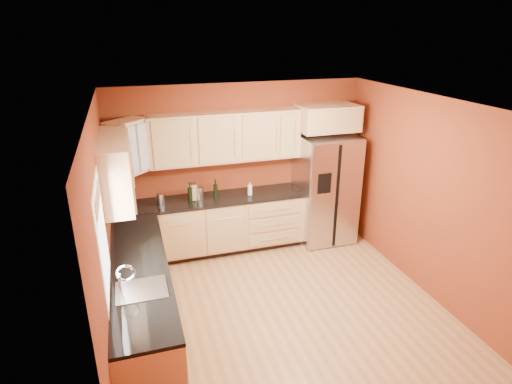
# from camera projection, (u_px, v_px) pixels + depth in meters

# --- Properties ---
(floor) EXTENTS (4.00, 4.00, 0.00)m
(floor) POSITION_uv_depth(u_px,v_px,m) (281.00, 307.00, 5.51)
(floor) COLOR #9D6D3C
(floor) RESTS_ON ground
(ceiling) EXTENTS (4.00, 4.00, 0.00)m
(ceiling) POSITION_uv_depth(u_px,v_px,m) (286.00, 104.00, 4.57)
(ceiling) COLOR white
(ceiling) RESTS_ON wall_back
(wall_back) EXTENTS (4.00, 0.04, 2.60)m
(wall_back) POSITION_uv_depth(u_px,v_px,m) (239.00, 166.00, 6.82)
(wall_back) COLOR maroon
(wall_back) RESTS_ON floor
(wall_front) EXTENTS (4.00, 0.04, 2.60)m
(wall_front) POSITION_uv_depth(u_px,v_px,m) (375.00, 319.00, 3.26)
(wall_front) COLOR maroon
(wall_front) RESTS_ON floor
(wall_left) EXTENTS (0.04, 4.00, 2.60)m
(wall_left) POSITION_uv_depth(u_px,v_px,m) (105.00, 238.00, 4.49)
(wall_left) COLOR maroon
(wall_left) RESTS_ON floor
(wall_right) EXTENTS (0.04, 4.00, 2.60)m
(wall_right) POSITION_uv_depth(u_px,v_px,m) (426.00, 196.00, 5.59)
(wall_right) COLOR maroon
(wall_right) RESTS_ON floor
(base_cabinets_back) EXTENTS (2.90, 0.60, 0.88)m
(base_cabinets_back) POSITION_uv_depth(u_px,v_px,m) (211.00, 226.00, 6.72)
(base_cabinets_back) COLOR tan
(base_cabinets_back) RESTS_ON floor
(base_cabinets_left) EXTENTS (0.60, 2.80, 0.88)m
(base_cabinets_left) POSITION_uv_depth(u_px,v_px,m) (142.00, 302.00, 4.89)
(base_cabinets_left) COLOR tan
(base_cabinets_left) RESTS_ON floor
(countertop_back) EXTENTS (2.90, 0.62, 0.04)m
(countertop_back) POSITION_uv_depth(u_px,v_px,m) (210.00, 200.00, 6.54)
(countertop_back) COLOR black
(countertop_back) RESTS_ON base_cabinets_back
(countertop_left) EXTENTS (0.62, 2.80, 0.04)m
(countertop_left) POSITION_uv_depth(u_px,v_px,m) (139.00, 267.00, 4.72)
(countertop_left) COLOR black
(countertop_left) RESTS_ON base_cabinets_left
(upper_cabinets_back) EXTENTS (2.30, 0.33, 0.75)m
(upper_cabinets_back) POSITION_uv_depth(u_px,v_px,m) (226.00, 137.00, 6.42)
(upper_cabinets_back) COLOR tan
(upper_cabinets_back) RESTS_ON wall_back
(upper_cabinets_left) EXTENTS (0.33, 1.35, 0.75)m
(upper_cabinets_left) POSITION_uv_depth(u_px,v_px,m) (115.00, 169.00, 4.99)
(upper_cabinets_left) COLOR tan
(upper_cabinets_left) RESTS_ON wall_left
(corner_upper_cabinet) EXTENTS (0.67, 0.67, 0.75)m
(corner_upper_cabinet) POSITION_uv_depth(u_px,v_px,m) (128.00, 147.00, 5.88)
(corner_upper_cabinet) COLOR tan
(corner_upper_cabinet) RESTS_ON wall_back
(over_fridge_cabinet) EXTENTS (0.92, 0.60, 0.40)m
(over_fridge_cabinet) POSITION_uv_depth(u_px,v_px,m) (327.00, 118.00, 6.65)
(over_fridge_cabinet) COLOR tan
(over_fridge_cabinet) RESTS_ON wall_back
(refrigerator) EXTENTS (0.90, 0.75, 1.78)m
(refrigerator) POSITION_uv_depth(u_px,v_px,m) (325.00, 189.00, 7.01)
(refrigerator) COLOR silver
(refrigerator) RESTS_ON floor
(window) EXTENTS (0.03, 0.90, 1.00)m
(window) POSITION_uv_depth(u_px,v_px,m) (103.00, 238.00, 3.96)
(window) COLOR white
(window) RESTS_ON wall_left
(sink_faucet) EXTENTS (0.50, 0.42, 0.30)m
(sink_faucet) POSITION_uv_depth(u_px,v_px,m) (140.00, 277.00, 4.22)
(sink_faucet) COLOR silver
(sink_faucet) RESTS_ON countertop_left
(canister_left) EXTENTS (0.12, 0.12, 0.18)m
(canister_left) POSITION_uv_depth(u_px,v_px,m) (161.00, 200.00, 6.25)
(canister_left) COLOR silver
(canister_left) RESTS_ON countertop_back
(canister_right) EXTENTS (0.15, 0.15, 0.18)m
(canister_right) POSITION_uv_depth(u_px,v_px,m) (200.00, 193.00, 6.49)
(canister_right) COLOR silver
(canister_right) RESTS_ON countertop_back
(wine_bottle_a) EXTENTS (0.08, 0.08, 0.31)m
(wine_bottle_a) POSITION_uv_depth(u_px,v_px,m) (190.00, 192.00, 6.36)
(wine_bottle_a) COLOR black
(wine_bottle_a) RESTS_ON countertop_back
(wine_bottle_b) EXTENTS (0.08, 0.08, 0.30)m
(wine_bottle_b) POSITION_uv_depth(u_px,v_px,m) (216.00, 189.00, 6.50)
(wine_bottle_b) COLOR black
(wine_bottle_b) RESTS_ON countertop_back
(knife_block) EXTENTS (0.15, 0.14, 0.24)m
(knife_block) POSITION_uv_depth(u_px,v_px,m) (193.00, 192.00, 6.44)
(knife_block) COLOR tan
(knife_block) RESTS_ON countertop_back
(soap_dispenser) EXTENTS (0.08, 0.08, 0.20)m
(soap_dispenser) POSITION_uv_depth(u_px,v_px,m) (250.00, 189.00, 6.64)
(soap_dispenser) COLOR white
(soap_dispenser) RESTS_ON countertop_back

